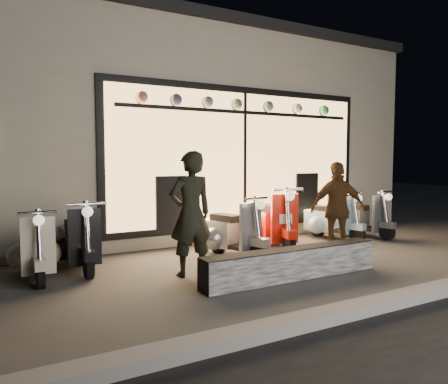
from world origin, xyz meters
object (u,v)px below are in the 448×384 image
Objects in this scene: graffiti_barrier at (293,264)px; scooter_red at (273,223)px; scooter_silver at (228,232)px; man at (191,214)px; woman at (338,209)px.

scooter_red is (1.05, 1.87, 0.21)m from graffiti_barrier.
scooter_silver reaches higher than graffiti_barrier.
graffiti_barrier is 2.15m from scooter_red.
man reaches higher than scooter_red.
graffiti_barrier is 1.47m from man.
man is (-2.11, -1.07, 0.41)m from scooter_red.
scooter_red reaches higher than scooter_silver.
scooter_red is at bearing 0.68° from scooter_silver.
woman is at bearing 177.72° from man.
man is at bearing 143.15° from graffiti_barrier.
man is (-1.06, 0.80, 0.62)m from graffiti_barrier.
woman reaches higher than scooter_red.
man is at bearing -137.31° from scooter_red.
man is at bearing -155.72° from scooter_silver.
woman reaches higher than graffiti_barrier.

